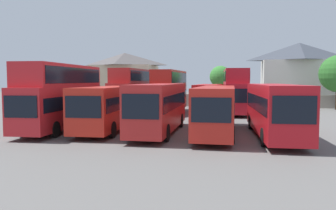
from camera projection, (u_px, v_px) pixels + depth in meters
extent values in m
plane|color=#605E5B|center=(191.00, 111.00, 42.20)|extent=(140.00, 140.00, 0.00)
cube|color=gray|center=(197.00, 100.00, 49.29)|extent=(56.00, 0.50, 1.80)
cube|color=red|center=(61.00, 106.00, 25.83)|extent=(3.04, 11.06, 3.00)
cube|color=black|center=(21.00, 107.00, 20.38)|extent=(2.15, 0.20, 1.35)
cube|color=black|center=(61.00, 101.00, 25.81)|extent=(3.03, 10.18, 0.95)
cube|color=red|center=(62.00, 76.00, 25.93)|extent=(2.96, 10.51, 1.64)
cube|color=black|center=(62.00, 76.00, 25.93)|extent=(3.02, 9.97, 1.15)
cylinder|color=black|center=(55.00, 129.00, 22.43)|extent=(0.36, 1.11, 1.10)
cylinder|color=black|center=(23.00, 129.00, 22.73)|extent=(0.36, 1.11, 1.10)
cylinder|color=black|center=(91.00, 118.00, 29.13)|extent=(0.36, 1.11, 1.10)
cylinder|color=black|center=(67.00, 118.00, 29.43)|extent=(0.36, 1.11, 1.10)
cube|color=red|center=(109.00, 106.00, 25.52)|extent=(3.17, 10.47, 2.98)
cube|color=black|center=(83.00, 107.00, 20.36)|extent=(2.27, 0.21, 1.34)
cube|color=black|center=(109.00, 102.00, 25.49)|extent=(3.16, 9.65, 0.94)
cylinder|color=black|center=(112.00, 130.00, 22.29)|extent=(0.36, 1.12, 1.10)
cylinder|color=black|center=(78.00, 129.00, 22.60)|extent=(0.36, 1.12, 1.10)
cylinder|color=black|center=(134.00, 119.00, 28.63)|extent=(0.36, 1.12, 1.10)
cylinder|color=black|center=(108.00, 118.00, 28.94)|extent=(0.36, 1.12, 1.10)
cube|color=#B1201F|center=(159.00, 106.00, 24.30)|extent=(2.66, 10.79, 3.19)
cube|color=black|center=(140.00, 107.00, 18.98)|extent=(2.16, 0.12, 1.44)
cube|color=black|center=(159.00, 101.00, 24.28)|extent=(2.68, 9.93, 1.01)
cylinder|color=black|center=(166.00, 133.00, 20.94)|extent=(0.32, 1.11, 1.10)
cylinder|color=black|center=(131.00, 132.00, 21.33)|extent=(0.32, 1.11, 1.10)
cylinder|color=black|center=(181.00, 120.00, 27.49)|extent=(0.32, 1.11, 1.10)
cylinder|color=black|center=(154.00, 120.00, 27.87)|extent=(0.32, 1.11, 1.10)
cube|color=red|center=(217.00, 108.00, 23.92)|extent=(2.46, 11.94, 3.01)
cube|color=black|center=(211.00, 110.00, 18.03)|extent=(2.15, 0.08, 1.35)
cube|color=black|center=(217.00, 103.00, 23.89)|extent=(2.50, 10.99, 0.95)
cylinder|color=black|center=(232.00, 135.00, 20.18)|extent=(0.30, 1.10, 1.10)
cylinder|color=black|center=(195.00, 134.00, 20.61)|extent=(0.30, 1.10, 1.10)
cylinder|color=black|center=(232.00, 120.00, 27.43)|extent=(0.30, 1.10, 1.10)
cylinder|color=black|center=(205.00, 120.00, 27.85)|extent=(0.30, 1.10, 1.10)
cube|color=red|center=(274.00, 108.00, 22.57)|extent=(3.06, 11.50, 3.18)
cube|color=black|center=(294.00, 110.00, 16.90)|extent=(2.17, 0.20, 1.43)
cube|color=black|center=(274.00, 103.00, 22.54)|extent=(3.05, 10.59, 1.00)
cylinder|color=black|center=(305.00, 138.00, 19.03)|extent=(0.36, 1.11, 1.10)
cylinder|color=black|center=(264.00, 137.00, 19.34)|extent=(0.36, 1.11, 1.10)
cylinder|color=black|center=(281.00, 123.00, 26.01)|extent=(0.36, 1.11, 1.10)
cylinder|color=black|center=(251.00, 122.00, 26.32)|extent=(0.36, 1.11, 1.10)
cube|color=#B42221|center=(135.00, 96.00, 41.01)|extent=(2.98, 12.07, 3.15)
cube|color=black|center=(117.00, 95.00, 35.14)|extent=(2.25, 0.16, 1.42)
cube|color=black|center=(135.00, 93.00, 40.98)|extent=(2.99, 11.11, 0.99)
cube|color=#B42221|center=(136.00, 76.00, 41.13)|extent=(2.91, 11.47, 1.63)
cube|color=black|center=(136.00, 76.00, 41.13)|extent=(2.98, 10.87, 1.14)
cylinder|color=black|center=(134.00, 110.00, 37.24)|extent=(0.34, 1.11, 1.10)
cylinder|color=black|center=(114.00, 109.00, 37.76)|extent=(0.34, 1.11, 1.10)
cylinder|color=black|center=(152.00, 105.00, 44.46)|extent=(0.34, 1.11, 1.10)
cylinder|color=black|center=(136.00, 105.00, 44.99)|extent=(0.34, 1.11, 1.10)
cube|color=#AE2019|center=(169.00, 97.00, 39.67)|extent=(2.68, 10.12, 2.93)
cube|color=black|center=(159.00, 96.00, 34.72)|extent=(2.11, 0.14, 1.32)
cube|color=black|center=(169.00, 94.00, 39.64)|extent=(2.70, 9.32, 0.92)
cube|color=#AE2019|center=(170.00, 78.00, 39.74)|extent=(2.62, 9.62, 1.68)
cube|color=black|center=(170.00, 78.00, 39.74)|extent=(2.70, 9.12, 1.18)
cylinder|color=black|center=(173.00, 110.00, 36.48)|extent=(0.33, 1.11, 1.10)
cylinder|color=black|center=(154.00, 110.00, 36.96)|extent=(0.33, 1.11, 1.10)
cylinder|color=black|center=(183.00, 106.00, 42.56)|extent=(0.33, 1.11, 1.10)
cylinder|color=black|center=(166.00, 106.00, 43.03)|extent=(0.33, 1.11, 1.10)
cube|color=red|center=(209.00, 97.00, 39.07)|extent=(2.84, 10.61, 2.98)
cube|color=black|center=(204.00, 96.00, 33.90)|extent=(2.22, 0.15, 1.34)
cube|color=black|center=(209.00, 94.00, 39.04)|extent=(2.85, 9.77, 0.94)
cylinder|color=black|center=(217.00, 111.00, 35.73)|extent=(0.33, 1.11, 1.10)
cylinder|color=black|center=(195.00, 111.00, 36.24)|extent=(0.33, 1.11, 1.10)
cylinder|color=black|center=(221.00, 106.00, 42.09)|extent=(0.33, 1.11, 1.10)
cylinder|color=black|center=(202.00, 106.00, 42.60)|extent=(0.33, 1.11, 1.10)
cube|color=red|center=(235.00, 97.00, 38.76)|extent=(2.96, 11.29, 3.12)
cube|color=black|center=(238.00, 96.00, 33.19)|extent=(2.13, 0.18, 1.40)
cube|color=black|center=(235.00, 94.00, 38.73)|extent=(2.96, 10.39, 0.98)
cube|color=red|center=(235.00, 76.00, 38.86)|extent=(2.88, 10.73, 1.57)
cube|color=black|center=(235.00, 76.00, 38.86)|extent=(2.95, 10.17, 1.10)
cylinder|color=black|center=(247.00, 112.00, 35.28)|extent=(0.35, 1.11, 1.10)
cylinder|color=black|center=(226.00, 111.00, 35.59)|extent=(0.35, 1.11, 1.10)
cylinder|color=black|center=(242.00, 106.00, 42.12)|extent=(0.35, 1.11, 1.10)
cylinder|color=black|center=(224.00, 106.00, 42.44)|extent=(0.35, 1.11, 1.10)
cube|color=#C6B293|center=(125.00, 84.00, 58.04)|extent=(10.20, 7.38, 6.35)
pyramid|color=#514C4C|center=(125.00, 59.00, 57.73)|extent=(10.71, 7.75, 2.15)
cube|color=silver|center=(298.00, 83.00, 52.05)|extent=(10.90, 6.12, 6.88)
pyramid|color=#3D424C|center=(299.00, 52.00, 51.70)|extent=(11.45, 6.42, 2.68)
cylinder|color=brown|center=(59.00, 97.00, 50.14)|extent=(0.41, 0.41, 2.78)
sphere|color=#235B23|center=(59.00, 79.00, 49.94)|extent=(3.61, 3.61, 3.61)
cylinder|color=brown|center=(220.00, 95.00, 51.07)|extent=(0.57, 0.57, 3.24)
sphere|color=#387F33|center=(220.00, 77.00, 50.86)|extent=(3.25, 3.25, 3.25)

